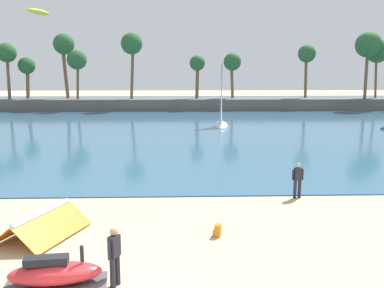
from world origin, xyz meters
The scene contains 9 objects.
sea centered at (0.00, 52.10, 0.03)m, with size 220.00×86.09×0.06m, color #33607F.
palm_headland centered at (0.91, 55.14, 3.68)m, with size 95.12×6.57×13.20m.
folded_kite centered at (-2.93, 4.65, 0.59)m, with size 2.97×3.58×0.91m.
watercraft_on_trailer centered at (-1.35, 0.77, 0.52)m, with size 2.69×1.32×1.28m.
person_rigging_by_gear centered at (0.16, 1.10, 0.89)m, with size 0.33×0.50×1.67m.
person_at_waterline centered at (7.36, 8.77, 0.89)m, with size 0.55×0.24×1.67m.
backpack_by_trailer centered at (3.26, 4.42, 0.21)m, with size 0.34×0.35×0.44m.
sailboat_mid_bay centered at (6.51, 34.26, 0.71)m, with size 1.99×5.09×7.20m.
kite_aloft_high_over_bay centered at (-9.36, 25.34, 10.60)m, with size 2.93×1.00×0.41m, color yellow.
Camera 1 is at (1.89, -9.17, 5.69)m, focal length 38.01 mm.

